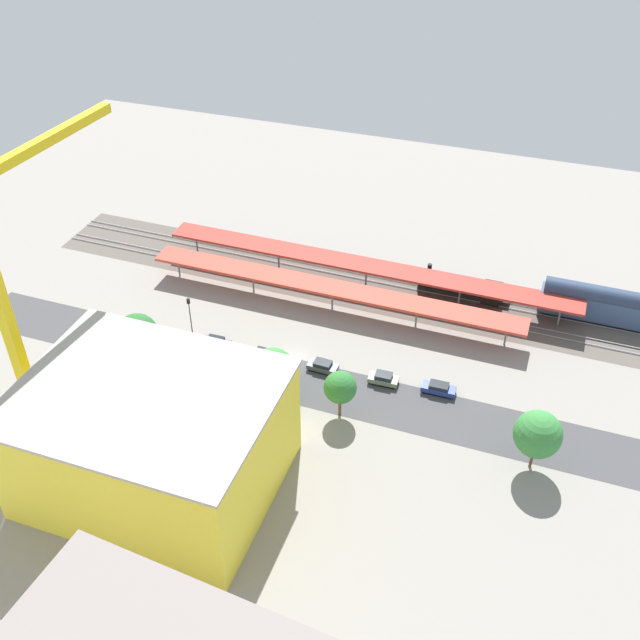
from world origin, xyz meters
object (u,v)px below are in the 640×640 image
Objects in this scene: parked_car_0 at (439,389)px; box_truck_1 at (164,373)px; locomotive at (464,287)px; traffic_light at (190,311)px; parked_car_2 at (323,366)px; construction_building at (153,440)px; box_truck_0 at (264,399)px; street_tree_4 at (137,335)px; street_tree_0 at (151,349)px; street_tree_5 at (340,387)px; platform_canopy_near at (332,288)px; tower_crane at (14,280)px; parked_car_3 at (264,356)px; parked_car_4 at (216,343)px; passenger_coach at (603,304)px; platform_canopy_far at (367,266)px; parked_car_1 at (383,379)px; street_tree_1 at (245,369)px; street_tree_3 at (538,434)px; street_tree_2 at (272,371)px.

parked_car_0 is 0.48× the size of box_truck_1.
traffic_light reaches higher than locomotive.
parked_car_2 is at bearing 2.19° from parked_car_0.
locomotive reaches higher than parked_car_2.
box_truck_0 is (-7.31, -15.82, -5.43)m from construction_building.
street_tree_4 reaches higher than parked_car_0.
street_tree_0 is 27.04m from street_tree_5.
platform_canopy_near is 9.02× the size of traffic_light.
box_truck_0 is at bearing -158.91° from tower_crane.
parked_car_2 is at bearing -57.24° from street_tree_5.
parked_car_2 is 8.77m from parked_car_3.
street_tree_4 is at bearing -27.54° from street_tree_0.
street_tree_0 reaches higher than parked_car_4.
tower_crane is (68.36, 44.46, 18.55)m from passenger_coach.
construction_building is (28.29, 50.15, 5.39)m from locomotive.
parked_car_0 is 33.33m from parked_car_4.
platform_canopy_far is 36.98m from passenger_coach.
platform_canopy_far reaches higher than platform_canopy_near.
street_tree_4 is at bearing -0.50° from street_tree_5.
tower_crane reaches higher than parked_car_1.
parked_car_3 is 1.08× the size of parked_car_4.
street_tree_1 is (2.76, -0.66, 3.96)m from box_truck_0.
street_tree_0 is at bearing 58.46° from parked_car_4.
locomotive is at bearing 0.00° from passenger_coach.
parked_car_1 is at bearing -23.33° from street_tree_3.
street_tree_5 is (10.97, 32.28, 3.11)m from locomotive.
box_truck_0 is at bearing 173.32° from street_tree_4.
platform_canopy_far is 30.26m from street_tree_2.
parked_car_0 is 40.10m from street_tree_0.
platform_canopy_near is at bearing 65.26° from platform_canopy_far.
platform_canopy_far reaches higher than box_truck_0.
street_tree_2 is 0.95× the size of street_tree_3.
street_tree_2 is (-12.16, 7.66, 4.34)m from parked_car_4.
street_tree_5 reaches higher than locomotive.
street_tree_2 reaches higher than box_truck_1.
parked_car_1 is (28.13, 24.47, -2.53)m from passenger_coach.
platform_canopy_far is 7.76× the size of street_tree_4.
street_tree_4 is (61.90, 32.02, 2.57)m from passenger_coach.
parked_car_2 is at bearing 57.09° from locomotive.
parked_car_4 is 26.56m from construction_building.
locomotive is at bearing -121.43° from box_truck_0.
street_tree_2 is at bearing -2.05° from street_tree_3.
street_tree_0 is at bearing -0.80° from street_tree_1.
street_tree_3 is at bearing -169.99° from tower_crane.
street_tree_0 is (37.98, 33.47, 3.52)m from locomotive.
parked_car_2 is at bearing -147.62° from tower_crane.
parked_car_4 is 0.63× the size of street_tree_5.
parked_car_4 is 13.49m from street_tree_1.
street_tree_1 reaches higher than street_tree_0.
tower_crane is 21.26m from street_tree_4.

